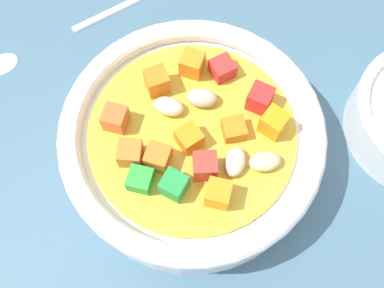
# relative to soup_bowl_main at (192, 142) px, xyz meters

# --- Properties ---
(ground_plane) EXTENTS (1.40, 1.40, 0.02)m
(ground_plane) POSITION_rel_soup_bowl_main_xyz_m (0.00, -0.00, -0.04)
(ground_plane) COLOR #42667A
(soup_bowl_main) EXTENTS (0.21, 0.21, 0.07)m
(soup_bowl_main) POSITION_rel_soup_bowl_main_xyz_m (0.00, 0.00, 0.00)
(soup_bowl_main) COLOR white
(soup_bowl_main) RESTS_ON ground_plane
(spoon) EXTENTS (0.16, 0.18, 0.01)m
(spoon) POSITION_rel_soup_bowl_main_xyz_m (0.14, -0.10, -0.03)
(spoon) COLOR silver
(spoon) RESTS_ON ground_plane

